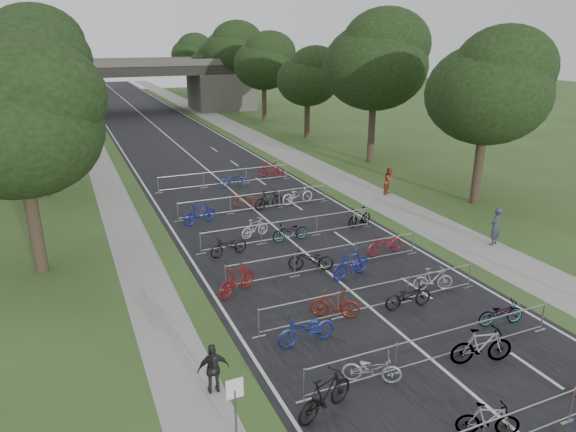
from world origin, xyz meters
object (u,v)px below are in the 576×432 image
(overpass_bridge, at_px, (138,86))
(park_sign, at_px, (235,398))
(pedestrian_a, at_px, (495,226))
(bike_1, at_px, (488,420))
(pedestrian_c, at_px, (213,369))
(pedestrian_b, at_px, (389,181))

(overpass_bridge, relative_size, park_sign, 16.99)
(pedestrian_a, bearing_deg, overpass_bridge, -104.60)
(bike_1, bearing_deg, pedestrian_c, 79.84)
(park_sign, bearing_deg, overpass_bridge, 83.74)
(overpass_bridge, distance_m, park_sign, 62.41)
(pedestrian_a, bearing_deg, bike_1, 20.99)
(overpass_bridge, bearing_deg, park_sign, -96.26)
(overpass_bridge, distance_m, pedestrian_b, 46.27)
(bike_1, distance_m, pedestrian_b, 21.69)
(overpass_bridge, xyz_separation_m, pedestrian_c, (-6.80, -59.97, -2.75))
(pedestrian_b, bearing_deg, pedestrian_c, -169.75)
(bike_1, relative_size, pedestrian_b, 0.93)
(overpass_bridge, height_order, park_sign, overpass_bridge)
(overpass_bridge, bearing_deg, pedestrian_c, -96.47)
(overpass_bridge, height_order, pedestrian_a, overpass_bridge)
(overpass_bridge, bearing_deg, bike_1, -90.75)
(overpass_bridge, height_order, pedestrian_b, overpass_bridge)
(pedestrian_a, height_order, pedestrian_b, pedestrian_a)
(pedestrian_a, xyz_separation_m, pedestrian_c, (-15.79, -5.29, -0.18))
(overpass_bridge, distance_m, pedestrian_c, 60.42)
(pedestrian_c, bearing_deg, overpass_bridge, -90.08)
(park_sign, distance_m, pedestrian_c, 2.08)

